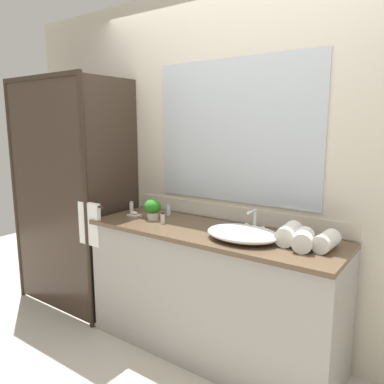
# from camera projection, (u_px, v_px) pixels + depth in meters

# --- Properties ---
(ground_plane) EXTENTS (8.00, 8.00, 0.00)m
(ground_plane) POSITION_uv_depth(u_px,v_px,m) (209.00, 351.00, 2.70)
(ground_plane) COLOR beige
(wall_back_with_mirror) EXTENTS (4.40, 0.06, 2.60)m
(wall_back_with_mirror) POSITION_uv_depth(u_px,v_px,m) (236.00, 166.00, 2.74)
(wall_back_with_mirror) COLOR beige
(wall_back_with_mirror) RESTS_ON ground_plane
(vanity_cabinet) EXTENTS (1.80, 0.58, 0.90)m
(vanity_cabinet) POSITION_uv_depth(u_px,v_px,m) (210.00, 292.00, 2.63)
(vanity_cabinet) COLOR #9E9993
(vanity_cabinet) RESTS_ON ground_plane
(shower_enclosure) EXTENTS (1.20, 0.59, 2.00)m
(shower_enclosure) POSITION_uv_depth(u_px,v_px,m) (69.00, 197.00, 3.10)
(shower_enclosure) COLOR #2D2319
(shower_enclosure) RESTS_ON ground_plane
(sink_basin) EXTENTS (0.47, 0.35, 0.08)m
(sink_basin) POSITION_uv_depth(u_px,v_px,m) (243.00, 233.00, 2.33)
(sink_basin) COLOR white
(sink_basin) RESTS_ON vanity_cabinet
(faucet) EXTENTS (0.17, 0.13, 0.17)m
(faucet) POSITION_uv_depth(u_px,v_px,m) (254.00, 226.00, 2.46)
(faucet) COLOR silver
(faucet) RESTS_ON vanity_cabinet
(potted_plant) EXTENTS (0.13, 0.13, 0.16)m
(potted_plant) POSITION_uv_depth(u_px,v_px,m) (153.00, 208.00, 2.82)
(potted_plant) COLOR beige
(potted_plant) RESTS_ON vanity_cabinet
(soap_dish) EXTENTS (0.10, 0.07, 0.04)m
(soap_dish) POSITION_uv_depth(u_px,v_px,m) (135.00, 214.00, 2.95)
(soap_dish) COLOR silver
(soap_dish) RESTS_ON vanity_cabinet
(amenity_bottle_conditioner) EXTENTS (0.03, 0.03, 0.10)m
(amenity_bottle_conditioner) POSITION_uv_depth(u_px,v_px,m) (131.00, 207.00, 3.04)
(amenity_bottle_conditioner) COLOR silver
(amenity_bottle_conditioner) RESTS_ON vanity_cabinet
(amenity_bottle_shampoo) EXTENTS (0.03, 0.03, 0.09)m
(amenity_bottle_shampoo) POSITION_uv_depth(u_px,v_px,m) (168.00, 210.00, 2.96)
(amenity_bottle_shampoo) COLOR silver
(amenity_bottle_shampoo) RESTS_ON vanity_cabinet
(amenity_bottle_body_wash) EXTENTS (0.03, 0.03, 0.09)m
(amenity_bottle_body_wash) POSITION_uv_depth(u_px,v_px,m) (163.00, 218.00, 2.71)
(amenity_bottle_body_wash) COLOR silver
(amenity_bottle_body_wash) RESTS_ON vanity_cabinet
(rolled_towel_near_edge) EXTENTS (0.12, 0.21, 0.11)m
(rolled_towel_near_edge) POSITION_uv_depth(u_px,v_px,m) (326.00, 241.00, 2.13)
(rolled_towel_near_edge) COLOR white
(rolled_towel_near_edge) RESTS_ON vanity_cabinet
(rolled_towel_middle) EXTENTS (0.15, 0.21, 0.12)m
(rolled_towel_middle) POSITION_uv_depth(u_px,v_px,m) (303.00, 240.00, 2.14)
(rolled_towel_middle) COLOR white
(rolled_towel_middle) RESTS_ON vanity_cabinet
(rolled_towel_far_edge) EXTENTS (0.14, 0.23, 0.12)m
(rolled_towel_far_edge) POSITION_uv_depth(u_px,v_px,m) (289.00, 234.00, 2.25)
(rolled_towel_far_edge) COLOR white
(rolled_towel_far_edge) RESTS_ON vanity_cabinet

